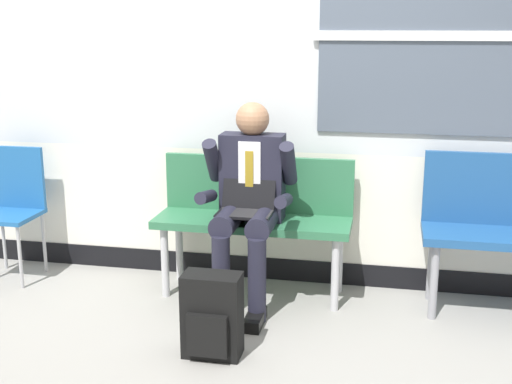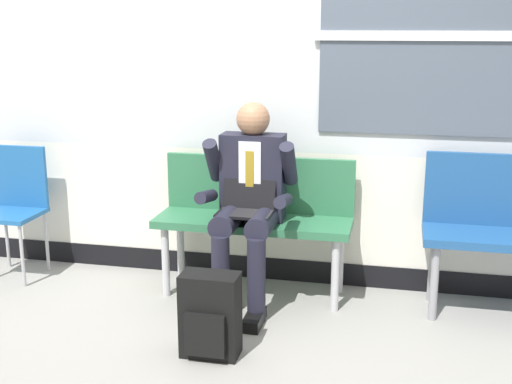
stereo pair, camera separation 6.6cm
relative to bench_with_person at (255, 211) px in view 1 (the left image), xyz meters
The scene contains 6 objects.
ground_plane 0.71m from the bench_with_person, 73.76° to the right, with size 18.00×18.00×0.00m, color gray.
station_wall 0.88m from the bench_with_person, 62.80° to the left, with size 5.43×0.16×2.77m.
bench_with_person is the anchor object (origin of this frame).
person_seated 0.24m from the bench_with_person, 90.00° to the right, with size 0.57×0.70×1.27m.
backpack 0.99m from the bench_with_person, 92.41° to the right, with size 0.31×0.21×0.46m.
folding_chair 1.71m from the bench_with_person, behind, with size 0.38×0.38×0.91m.
Camera 1 is at (0.72, -3.64, 1.73)m, focal length 46.43 mm.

